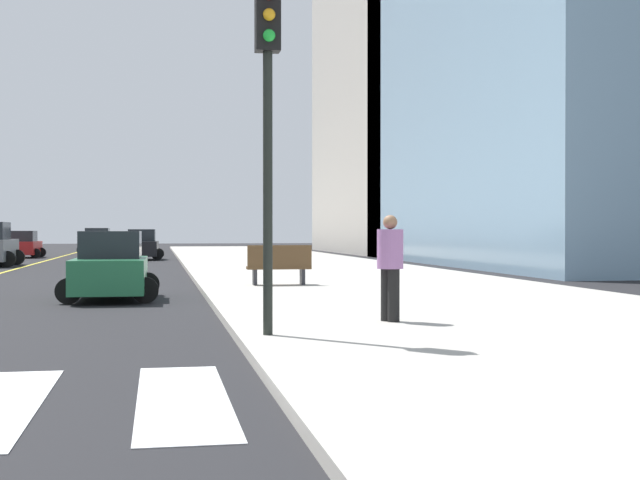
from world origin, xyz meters
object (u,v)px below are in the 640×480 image
(car_silver_fifth, at_px, (97,242))
(traffic_light_near_corner, at_px, (268,89))
(pedestrian_waiting_east, at_px, (390,263))
(car_black_third, at_px, (142,245))
(car_green_fourth, at_px, (111,268))
(car_red_seventh, at_px, (24,245))
(park_bench, at_px, (279,266))

(car_silver_fifth, xyz_separation_m, traffic_light_near_corner, (5.76, -51.22, 2.89))
(pedestrian_waiting_east, bearing_deg, car_black_third, 163.92)
(car_silver_fifth, height_order, pedestrian_waiting_east, pedestrian_waiting_east)
(car_green_fourth, xyz_separation_m, car_red_seventh, (-6.96, 34.60, -0.00))
(car_green_fourth, height_order, car_red_seventh, car_green_fourth)
(car_green_fourth, xyz_separation_m, park_bench, (4.48, 2.62, -0.09))
(traffic_light_near_corner, xyz_separation_m, park_bench, (1.76, 11.77, -3.06))
(car_silver_fifth, xyz_separation_m, park_bench, (7.53, -39.46, -0.17))
(park_bench, relative_size, pedestrian_waiting_east, 1.01)
(park_bench, height_order, pedestrian_waiting_east, pedestrian_waiting_east)
(car_green_fourth, relative_size, park_bench, 2.06)
(car_black_third, distance_m, car_red_seventh, 8.78)
(car_green_fourth, bearing_deg, car_black_third, -89.84)
(park_bench, bearing_deg, car_green_fourth, 121.80)
(car_green_fourth, relative_size, car_silver_fifth, 0.90)
(car_black_third, distance_m, traffic_light_near_corner, 38.91)
(traffic_light_near_corner, bearing_deg, pedestrian_waiting_east, -145.49)
(car_silver_fifth, relative_size, pedestrian_waiting_east, 2.31)
(car_black_third, height_order, car_green_fourth, car_black_third)
(traffic_light_near_corner, bearing_deg, park_bench, -98.53)
(car_black_third, xyz_separation_m, car_silver_fifth, (-3.29, 12.50, 0.05))
(car_red_seventh, bearing_deg, car_black_third, -33.65)
(car_black_third, xyz_separation_m, pedestrian_waiting_east, (4.73, -37.17, 0.32))
(car_red_seventh, distance_m, traffic_light_near_corner, 44.90)
(car_silver_fifth, xyz_separation_m, car_red_seventh, (-3.91, -7.48, -0.09))
(car_silver_fifth, bearing_deg, car_green_fourth, 94.88)
(car_red_seventh, xyz_separation_m, pedestrian_waiting_east, (11.93, -42.19, 0.36))
(car_black_third, relative_size, park_bench, 2.18)
(car_black_third, relative_size, car_silver_fifth, 0.95)
(traffic_light_near_corner, xyz_separation_m, pedestrian_waiting_east, (2.26, 1.56, -2.61))
(car_red_seventh, bearing_deg, traffic_light_near_corner, -76.32)
(park_bench, xyz_separation_m, pedestrian_waiting_east, (0.50, -10.21, 0.45))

